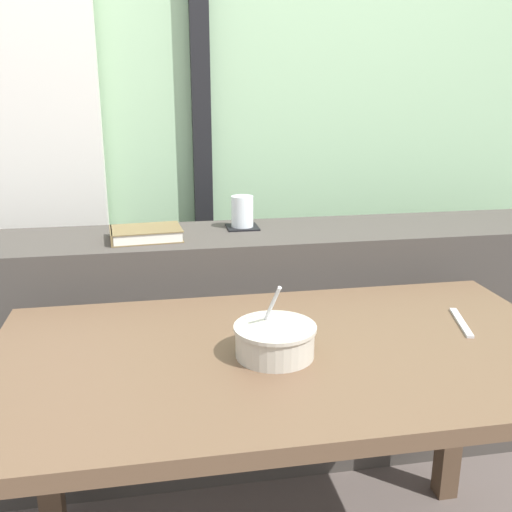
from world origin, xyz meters
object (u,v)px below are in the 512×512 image
closed_book (145,234)px  coaster_square (242,227)px  juice_glass (242,213)px  soup_bowl (275,340)px  fork_utensil (461,322)px  breakfast_table (287,389)px

closed_book → coaster_square: bearing=16.4°
juice_glass → soup_bowl: (-0.04, -0.70, -0.12)m
coaster_square → closed_book: size_ratio=0.46×
juice_glass → fork_utensil: juice_glass is taller
juice_glass → breakfast_table: bearing=-90.6°
breakfast_table → soup_bowl: bearing=-142.0°
coaster_square → fork_utensil: size_ratio=0.59×
closed_book → breakfast_table: bearing=-63.1°
breakfast_table → soup_bowl: soup_bowl is taller
fork_utensil → coaster_square: bearing=140.3°
juice_glass → coaster_square: bearing=93.6°
soup_bowl → fork_utensil: size_ratio=1.01×
juice_glass → soup_bowl: juice_glass is taller
breakfast_table → closed_book: bearing=116.9°
closed_book → soup_bowl: size_ratio=1.27×
coaster_square → closed_book: 0.32m
closed_book → fork_utensil: bearing=-35.6°
closed_book → soup_bowl: bearing=-66.7°
breakfast_table → coaster_square: (0.01, 0.68, 0.21)m
fork_utensil → soup_bowl: bearing=-154.2°
soup_bowl → coaster_square: bearing=86.6°
closed_book → fork_utensil: (0.73, -0.53, -0.12)m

